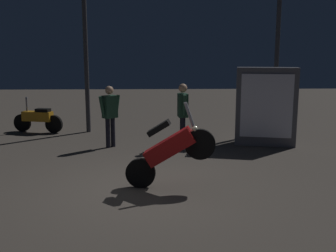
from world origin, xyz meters
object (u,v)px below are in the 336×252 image
object	(u,v)px
motorcycle_orange_parked_right	(38,118)
streetlamp_near	(278,38)
kiosk_billboard	(266,107)
motorcycle_red_foreground	(170,150)
person_bystander_far	(183,110)
person_rider_beside	(110,111)
streetlamp_far	(85,33)

from	to	relation	value
motorcycle_orange_parked_right	streetlamp_near	bearing A→B (deg)	-166.36
kiosk_billboard	streetlamp_near	bearing A→B (deg)	-100.85
motorcycle_red_foreground	motorcycle_orange_parked_right	world-z (taller)	motorcycle_red_foreground
motorcycle_orange_parked_right	kiosk_billboard	size ratio (longest dim) A/B	0.78
motorcycle_orange_parked_right	person_bystander_far	distance (m)	4.96
person_bystander_far	kiosk_billboard	bearing A→B (deg)	0.56
person_rider_beside	streetlamp_far	bearing A→B (deg)	-17.46
motorcycle_orange_parked_right	person_bystander_far	xyz separation A→B (m)	(4.42, -2.17, 0.57)
motorcycle_red_foreground	person_bystander_far	size ratio (longest dim) A/B	0.98
person_rider_beside	streetlamp_far	world-z (taller)	streetlamp_far
motorcycle_orange_parked_right	person_rider_beside	size ratio (longest dim) A/B	1.00
streetlamp_far	kiosk_billboard	xyz separation A→B (m)	(5.11, -1.96, -2.01)
person_rider_beside	streetlamp_near	xyz separation A→B (m)	(4.97, 1.98, 1.95)
motorcycle_red_foreground	motorcycle_orange_parked_right	xyz separation A→B (m)	(-3.95, 5.43, -0.31)
streetlamp_near	streetlamp_far	world-z (taller)	streetlamp_far
motorcycle_red_foreground	kiosk_billboard	bearing A→B (deg)	60.57
motorcycle_red_foreground	person_rider_beside	size ratio (longest dim) A/B	1.01
motorcycle_orange_parked_right	person_rider_beside	distance (m)	3.30
person_rider_beside	person_bystander_far	xyz separation A→B (m)	(1.92, -0.08, 0.04)
person_rider_beside	streetlamp_near	world-z (taller)	streetlamp_near
person_rider_beside	motorcycle_orange_parked_right	bearing A→B (deg)	8.99
kiosk_billboard	person_bystander_far	bearing A→B (deg)	18.15
motorcycle_red_foreground	kiosk_billboard	size ratio (longest dim) A/B	0.79
motorcycle_orange_parked_right	kiosk_billboard	world-z (taller)	kiosk_billboard
motorcycle_red_foreground	streetlamp_far	world-z (taller)	streetlamp_far
person_rider_beside	kiosk_billboard	distance (m)	4.19
motorcycle_red_foreground	motorcycle_orange_parked_right	distance (m)	6.72
person_rider_beside	kiosk_billboard	xyz separation A→B (m)	(4.18, 0.14, 0.08)
streetlamp_near	person_bystander_far	bearing A→B (deg)	-145.98
streetlamp_near	kiosk_billboard	distance (m)	2.74
person_bystander_far	kiosk_billboard	distance (m)	2.28
motorcycle_orange_parked_right	person_bystander_far	world-z (taller)	person_bystander_far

